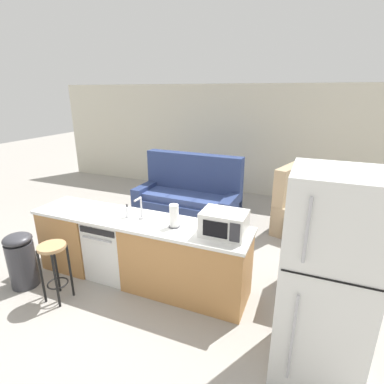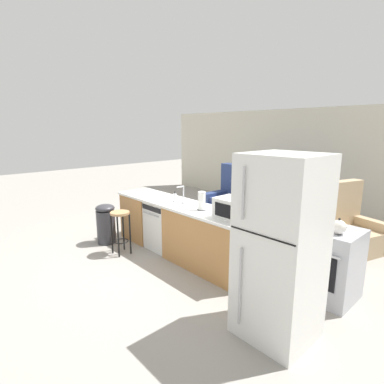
{
  "view_description": "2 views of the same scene",
  "coord_description": "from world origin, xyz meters",
  "px_view_note": "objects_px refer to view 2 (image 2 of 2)",
  "views": [
    {
      "loc": [
        2.13,
        -2.95,
        2.44
      ],
      "look_at": [
        0.66,
        0.61,
        1.13
      ],
      "focal_mm": 28.0,
      "sensor_mm": 36.0,
      "label": 1
    },
    {
      "loc": [
        3.81,
        -3.07,
        2.11
      ],
      "look_at": [
        0.25,
        0.18,
        1.08
      ],
      "focal_mm": 28.0,
      "sensor_mm": 36.0,
      "label": 2
    }
  ],
  "objects_px": {
    "microwave": "(234,209)",
    "paper_towel_roll": "(202,201)",
    "bar_stool": "(120,224)",
    "couch": "(250,207)",
    "stove_range": "(325,262)",
    "dishwasher": "(166,225)",
    "trash_bin": "(106,223)",
    "soap_bottle": "(175,197)",
    "kettle": "(339,227)",
    "armchair": "(348,230)",
    "refrigerator": "(280,248)"
  },
  "relations": [
    {
      "from": "stove_range",
      "to": "microwave",
      "type": "height_order",
      "value": "microwave"
    },
    {
      "from": "soap_bottle",
      "to": "kettle",
      "type": "bearing_deg",
      "value": 9.44
    },
    {
      "from": "bar_stool",
      "to": "couch",
      "type": "distance_m",
      "value": 2.97
    },
    {
      "from": "trash_bin",
      "to": "soap_bottle",
      "type": "bearing_deg",
      "value": 29.54
    },
    {
      "from": "refrigerator",
      "to": "bar_stool",
      "type": "relative_size",
      "value": 2.55
    },
    {
      "from": "stove_range",
      "to": "paper_towel_roll",
      "type": "bearing_deg",
      "value": -160.92
    },
    {
      "from": "kettle",
      "to": "couch",
      "type": "relative_size",
      "value": 0.1
    },
    {
      "from": "bar_stool",
      "to": "couch",
      "type": "bearing_deg",
      "value": 80.39
    },
    {
      "from": "bar_stool",
      "to": "armchair",
      "type": "bearing_deg",
      "value": 50.22
    },
    {
      "from": "paper_towel_roll",
      "to": "couch",
      "type": "xyz_separation_m",
      "value": [
        -0.76,
        2.24,
        -0.64
      ]
    },
    {
      "from": "microwave",
      "to": "paper_towel_roll",
      "type": "relative_size",
      "value": 1.77
    },
    {
      "from": "stove_range",
      "to": "paper_towel_roll",
      "type": "height_order",
      "value": "paper_towel_roll"
    },
    {
      "from": "kettle",
      "to": "trash_bin",
      "type": "distance_m",
      "value": 3.91
    },
    {
      "from": "refrigerator",
      "to": "couch",
      "type": "height_order",
      "value": "refrigerator"
    },
    {
      "from": "couch",
      "to": "refrigerator",
      "type": "bearing_deg",
      "value": -48.82
    },
    {
      "from": "bar_stool",
      "to": "soap_bottle",
      "type": "bearing_deg",
      "value": 51.57
    },
    {
      "from": "trash_bin",
      "to": "couch",
      "type": "bearing_deg",
      "value": 68.72
    },
    {
      "from": "trash_bin",
      "to": "paper_towel_roll",
      "type": "bearing_deg",
      "value": 19.07
    },
    {
      "from": "microwave",
      "to": "soap_bottle",
      "type": "xyz_separation_m",
      "value": [
        -1.28,
        0.01,
        -0.07
      ]
    },
    {
      "from": "stove_range",
      "to": "soap_bottle",
      "type": "relative_size",
      "value": 5.11
    },
    {
      "from": "refrigerator",
      "to": "dishwasher",
      "type": "bearing_deg",
      "value": 168.07
    },
    {
      "from": "soap_bottle",
      "to": "refrigerator",
      "type": "bearing_deg",
      "value": -13.39
    },
    {
      "from": "refrigerator",
      "to": "soap_bottle",
      "type": "bearing_deg",
      "value": 166.61
    },
    {
      "from": "bar_stool",
      "to": "couch",
      "type": "relative_size",
      "value": 0.37
    },
    {
      "from": "stove_range",
      "to": "refrigerator",
      "type": "relative_size",
      "value": 0.48
    },
    {
      "from": "refrigerator",
      "to": "soap_bottle",
      "type": "relative_size",
      "value": 10.71
    },
    {
      "from": "kettle",
      "to": "armchair",
      "type": "relative_size",
      "value": 0.17
    },
    {
      "from": "stove_range",
      "to": "couch",
      "type": "relative_size",
      "value": 0.44
    },
    {
      "from": "couch",
      "to": "dishwasher",
      "type": "bearing_deg",
      "value": -94.79
    },
    {
      "from": "paper_towel_roll",
      "to": "couch",
      "type": "distance_m",
      "value": 2.45
    },
    {
      "from": "stove_range",
      "to": "refrigerator",
      "type": "xyz_separation_m",
      "value": [
        -0.0,
        -1.1,
        0.49
      ]
    },
    {
      "from": "stove_range",
      "to": "bar_stool",
      "type": "height_order",
      "value": "stove_range"
    },
    {
      "from": "kettle",
      "to": "couch",
      "type": "distance_m",
      "value": 3.2
    },
    {
      "from": "armchair",
      "to": "stove_range",
      "type": "bearing_deg",
      "value": -77.95
    },
    {
      "from": "dishwasher",
      "to": "paper_towel_roll",
      "type": "height_order",
      "value": "paper_towel_roll"
    },
    {
      "from": "dishwasher",
      "to": "trash_bin",
      "type": "height_order",
      "value": "dishwasher"
    },
    {
      "from": "stove_range",
      "to": "kettle",
      "type": "distance_m",
      "value": 0.57
    },
    {
      "from": "refrigerator",
      "to": "kettle",
      "type": "relative_size",
      "value": 9.19
    },
    {
      "from": "refrigerator",
      "to": "trash_bin",
      "type": "xyz_separation_m",
      "value": [
        -3.54,
        -0.13,
        -0.56
      ]
    },
    {
      "from": "soap_bottle",
      "to": "kettle",
      "type": "xyz_separation_m",
      "value": [
        2.5,
        0.42,
        0.01
      ]
    },
    {
      "from": "paper_towel_roll",
      "to": "bar_stool",
      "type": "distance_m",
      "value": 1.52
    },
    {
      "from": "dishwasher",
      "to": "paper_towel_roll",
      "type": "bearing_deg",
      "value": -1.5
    },
    {
      "from": "dishwasher",
      "to": "paper_towel_roll",
      "type": "distance_m",
      "value": 1.13
    },
    {
      "from": "kettle",
      "to": "trash_bin",
      "type": "relative_size",
      "value": 0.28
    },
    {
      "from": "stove_range",
      "to": "soap_bottle",
      "type": "xyz_separation_m",
      "value": [
        -2.34,
        -0.54,
        0.52
      ]
    },
    {
      "from": "couch",
      "to": "stove_range",
      "type": "bearing_deg",
      "value": -34.55
    },
    {
      "from": "stove_range",
      "to": "trash_bin",
      "type": "distance_m",
      "value": 3.75
    },
    {
      "from": "kettle",
      "to": "microwave",
      "type": "bearing_deg",
      "value": -160.83
    },
    {
      "from": "dishwasher",
      "to": "kettle",
      "type": "xyz_separation_m",
      "value": [
        2.77,
        0.42,
        0.56
      ]
    },
    {
      "from": "stove_range",
      "to": "trash_bin",
      "type": "height_order",
      "value": "stove_range"
    }
  ]
}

